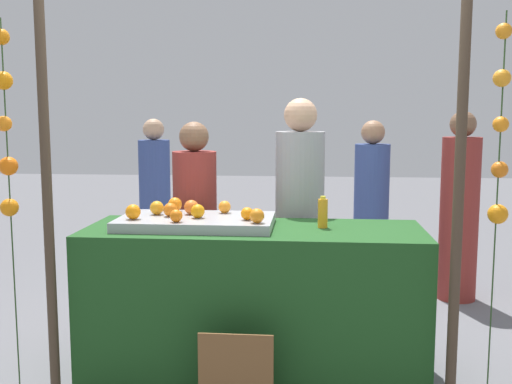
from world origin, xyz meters
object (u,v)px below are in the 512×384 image
(stall_counter, at_px, (254,301))
(orange_1, at_px, (198,211))
(vendor_left, at_px, (195,238))
(chalkboard_sign, at_px, (236,376))
(vendor_right, at_px, (299,228))
(orange_0, at_px, (176,216))
(juice_bottle, at_px, (323,213))

(stall_counter, relative_size, orange_1, 24.12)
(vendor_left, bearing_deg, chalkboard_sign, -69.31)
(vendor_left, bearing_deg, vendor_right, 2.35)
(orange_0, relative_size, vendor_left, 0.05)
(vendor_left, height_order, vendor_right, vendor_right)
(orange_1, height_order, juice_bottle, juice_bottle)
(orange_0, height_order, orange_1, orange_1)
(juice_bottle, relative_size, vendor_right, 0.11)
(chalkboard_sign, relative_size, vendor_left, 0.30)
(chalkboard_sign, height_order, vendor_left, vendor_left)
(stall_counter, relative_size, vendor_right, 1.20)
(stall_counter, xyz_separation_m, orange_0, (-0.44, -0.18, 0.55))
(stall_counter, distance_m, orange_0, 0.73)
(stall_counter, height_order, chalkboard_sign, stall_counter)
(orange_0, xyz_separation_m, orange_1, (0.10, 0.15, 0.00))
(stall_counter, bearing_deg, orange_0, -157.43)
(orange_1, xyz_separation_m, vendor_left, (-0.14, 0.62, -0.29))
(stall_counter, relative_size, vendor_left, 1.32)
(stall_counter, xyz_separation_m, vendor_right, (0.27, 0.62, 0.34))
(juice_bottle, bearing_deg, stall_counter, -173.72)
(vendor_left, bearing_deg, juice_bottle, -31.37)
(stall_counter, height_order, orange_0, orange_0)
(vendor_right, bearing_deg, orange_1, -132.79)
(orange_0, relative_size, chalkboard_sign, 0.16)
(juice_bottle, xyz_separation_m, vendor_right, (-0.15, 0.57, -0.21))
(orange_1, bearing_deg, orange_0, -123.38)
(orange_1, distance_m, juice_bottle, 0.76)
(stall_counter, height_order, vendor_left, vendor_left)
(vendor_right, bearing_deg, stall_counter, -113.20)
(chalkboard_sign, bearing_deg, juice_bottle, 52.88)
(orange_0, distance_m, orange_1, 0.18)
(chalkboard_sign, bearing_deg, vendor_left, 110.69)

